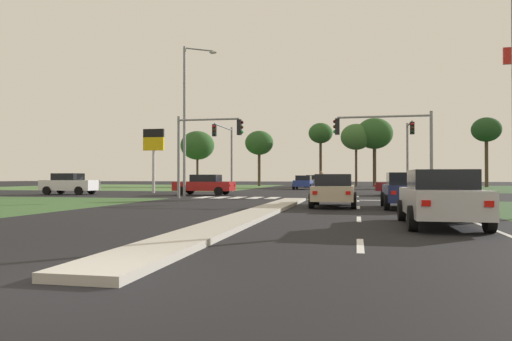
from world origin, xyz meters
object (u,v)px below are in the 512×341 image
car_beige_near (334,190)px  car_grey_sixth (313,181)px  treeline_second (259,143)px  treeline_third (321,134)px  car_maroon_third (405,185)px  treeline_fifth (374,134)px  pedestrian_at_median (321,178)px  traffic_signal_near_right (392,138)px  car_blue_fifth (303,182)px  car_red_eighth (205,185)px  car_silver_second (440,197)px  street_lamp_second (187,113)px  treeline_fourth (356,137)px  traffic_signal_near_left (203,141)px  traffic_signal_far_right (409,144)px  car_white_seventh (69,184)px  car_navy_fourth (406,190)px  fuel_price_totem (154,146)px  treeline_near (197,145)px  traffic_signal_far_left (226,145)px  treeline_sixth (486,130)px

car_beige_near → car_grey_sixth: size_ratio=0.97×
treeline_second → treeline_third: (8.56, 3.99, 1.54)m
car_maroon_third → treeline_fifth: (-1.03, 31.94, 6.53)m
pedestrian_at_median → treeline_second: (-10.67, 23.92, 5.01)m
treeline_fifth → traffic_signal_near_right: bearing=-90.6°
car_maroon_third → car_blue_fifth: car_blue_fifth is taller
car_blue_fifth → car_red_eighth: bearing=72.8°
car_blue_fifth → treeline_second: treeline_second is taller
car_silver_second → pedestrian_at_median: pedestrian_at_median is taller
car_grey_sixth → street_lamp_second: bearing=78.8°
street_lamp_second → treeline_second: 36.39m
car_silver_second → street_lamp_second: bearing=127.6°
car_red_eighth → treeline_second: 34.72m
treeline_fourth → traffic_signal_near_left: bearing=-103.5°
car_silver_second → traffic_signal_far_right: 26.93m
car_white_seventh → car_navy_fourth: bearing=63.9°
traffic_signal_near_right → treeline_second: 42.70m
traffic_signal_near_right → pedestrian_at_median: bearing=108.2°
fuel_price_totem → car_white_seventh: bearing=-136.3°
traffic_signal_near_right → treeline_second: treeline_second is taller
treeline_third → street_lamp_second: bearing=-99.0°
treeline_fourth → treeline_near: bearing=-177.4°
car_white_seventh → traffic_signal_near_right: traffic_signal_near_right is taller
traffic_signal_far_right → car_grey_sixth: bearing=113.9°
car_grey_sixth → treeline_fourth: (5.52, 5.17, 6.03)m
traffic_signal_far_right → traffic_signal_far_left: bearing=-177.2°
car_white_seventh → traffic_signal_far_right: size_ratio=0.71×
traffic_signal_far_right → fuel_price_totem: size_ratio=1.09×
street_lamp_second → treeline_fourth: bearing=72.1°
traffic_signal_near_left → treeline_fourth: 40.31m
traffic_signal_near_right → pedestrian_at_median: traffic_signal_near_right is taller
car_white_seventh → treeline_fourth: bearing=148.4°
car_grey_sixth → treeline_sixth: (22.22, 5.05, 6.61)m
car_blue_fifth → street_lamp_second: size_ratio=0.42×
traffic_signal_near_left → treeline_second: treeline_second is taller
car_navy_fourth → traffic_signal_near_left: 13.89m
car_silver_second → car_maroon_third: bearing=87.0°
traffic_signal_far_left → pedestrian_at_median: 9.52m
traffic_signal_far_left → pedestrian_at_median: bearing=29.9°
traffic_signal_far_left → treeline_fifth: size_ratio=0.61×
car_beige_near → treeline_second: (-12.83, 46.31, 5.47)m
car_beige_near → traffic_signal_far_left: bearing=119.3°
car_beige_near → treeline_sixth: treeline_sixth is taller
car_blue_fifth → fuel_price_totem: bearing=52.0°
car_silver_second → treeline_second: treeline_second is taller
car_navy_fourth → car_beige_near: bearing=170.0°
car_navy_fourth → fuel_price_totem: (-18.71, 16.14, 3.12)m
traffic_signal_near_right → treeline_near: 45.43m
pedestrian_at_median → treeline_fifth: bearing=68.3°
traffic_signal_far_right → traffic_signal_near_left: bearing=-138.9°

